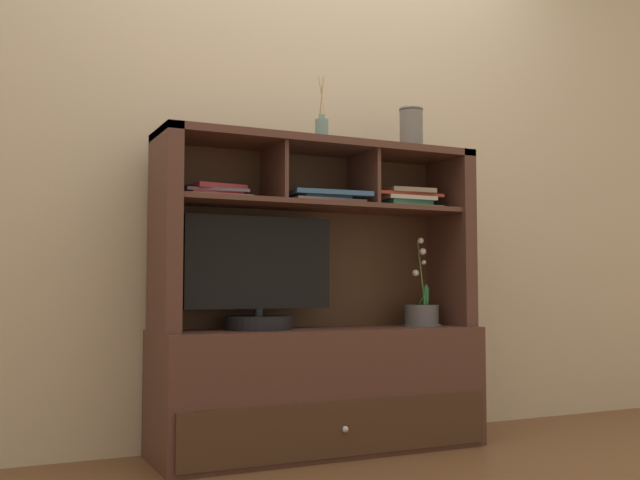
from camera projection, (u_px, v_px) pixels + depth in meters
floor_plane at (320, 453)px, 3.00m from camera, size 6.00×6.00×0.02m
back_wall at (297, 121)px, 3.31m from camera, size 6.00×0.02×2.80m
media_console at (319, 354)px, 3.04m from camera, size 1.35×0.44×1.26m
tv_monitor at (259, 283)px, 2.95m from camera, size 0.61×0.27×0.45m
potted_orchid at (422, 314)px, 3.23m from camera, size 0.17×0.17×0.38m
magazine_stack_left at (326, 198)px, 3.06m from camera, size 0.35×0.24×0.04m
magazine_stack_centre at (404, 199)px, 3.26m from camera, size 0.32×0.23×0.08m
magazine_stack_right at (214, 193)px, 2.92m from camera, size 0.28×0.20×0.05m
diffuser_bottle at (322, 129)px, 3.07m from camera, size 0.06×0.06×0.27m
ceramic_vase at (411, 129)px, 3.27m from camera, size 0.11×0.11×0.19m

